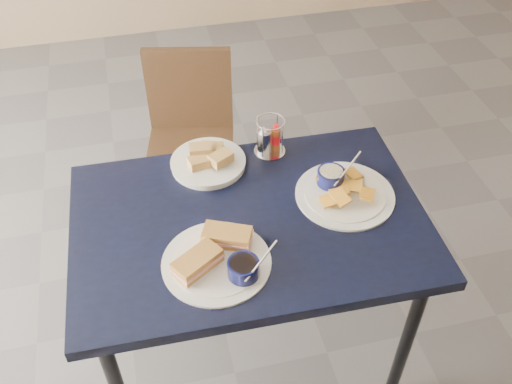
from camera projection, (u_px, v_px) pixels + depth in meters
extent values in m
plane|color=#4E4E53|center=(220.00, 307.00, 2.42)|extent=(6.00, 6.00, 0.00)
cube|color=black|center=(250.00, 223.00, 1.78)|extent=(1.12, 0.76, 0.04)
cylinder|color=black|center=(408.00, 337.00, 1.91)|extent=(0.04, 0.04, 0.71)
cylinder|color=black|center=(111.00, 258.00, 2.16)|extent=(0.04, 0.04, 0.71)
cylinder|color=black|center=(347.00, 216.00, 2.32)|extent=(0.04, 0.04, 0.71)
cube|color=black|center=(191.00, 150.00, 2.57)|extent=(0.45, 0.44, 0.04)
cylinder|color=black|center=(165.00, 210.00, 2.59)|extent=(0.03, 0.03, 0.37)
cylinder|color=black|center=(232.00, 199.00, 2.64)|extent=(0.03, 0.03, 0.37)
cylinder|color=black|center=(158.00, 169.00, 2.79)|extent=(0.03, 0.03, 0.37)
cylinder|color=black|center=(220.00, 159.00, 2.84)|extent=(0.03, 0.03, 0.37)
cube|color=black|center=(181.00, 90.00, 2.54)|extent=(0.38, 0.12, 0.40)
cylinder|color=white|center=(217.00, 262.00, 1.63)|extent=(0.32, 0.32, 0.01)
cylinder|color=white|center=(216.00, 261.00, 1.63)|extent=(0.26, 0.26, 0.00)
cube|color=#BB8843|center=(197.00, 262.00, 1.60)|extent=(0.16, 0.13, 0.04)
cube|color=pink|center=(197.00, 263.00, 1.60)|extent=(0.16, 0.14, 0.01)
cube|color=#BB8843|center=(227.00, 236.00, 1.67)|extent=(0.16, 0.12, 0.04)
cube|color=pink|center=(227.00, 237.00, 1.67)|extent=(0.16, 0.13, 0.01)
cylinder|color=#0A0C37|center=(243.00, 268.00, 1.58)|extent=(0.09, 0.09, 0.05)
cylinder|color=black|center=(243.00, 265.00, 1.56)|extent=(0.08, 0.08, 0.01)
cylinder|color=silver|center=(261.00, 261.00, 1.54)|extent=(0.11, 0.07, 0.08)
cylinder|color=white|center=(345.00, 195.00, 1.84)|extent=(0.32, 0.32, 0.01)
cylinder|color=white|center=(345.00, 194.00, 1.83)|extent=(0.26, 0.26, 0.00)
cube|color=gold|center=(328.00, 203.00, 1.79)|extent=(0.05, 0.07, 0.03)
cube|color=gold|center=(339.00, 193.00, 1.82)|extent=(0.07, 0.05, 0.02)
cube|color=gold|center=(351.00, 188.00, 1.83)|extent=(0.08, 0.07, 0.02)
cube|color=gold|center=(353.00, 174.00, 1.87)|extent=(0.06, 0.07, 0.02)
cube|color=gold|center=(340.00, 199.00, 1.78)|extent=(0.06, 0.07, 0.02)
cube|color=gold|center=(327.00, 177.00, 1.85)|extent=(0.08, 0.07, 0.02)
cube|color=gold|center=(367.00, 195.00, 1.78)|extent=(0.07, 0.08, 0.02)
cylinder|color=#0A0C37|center=(331.00, 177.00, 1.85)|extent=(0.09, 0.09, 0.05)
cylinder|color=beige|center=(331.00, 173.00, 1.84)|extent=(0.08, 0.08, 0.01)
cylinder|color=silver|center=(347.00, 169.00, 1.81)|extent=(0.11, 0.07, 0.08)
cylinder|color=white|center=(208.00, 164.00, 1.94)|extent=(0.25, 0.25, 0.02)
cylinder|color=white|center=(208.00, 161.00, 1.93)|extent=(0.21, 0.21, 0.00)
cube|color=tan|center=(200.00, 162.00, 1.90)|extent=(0.08, 0.06, 0.03)
cube|color=tan|center=(212.00, 149.00, 1.94)|extent=(0.09, 0.07, 0.03)
cube|color=tan|center=(221.00, 158.00, 1.90)|extent=(0.09, 0.08, 0.03)
cube|color=tan|center=(201.00, 150.00, 1.92)|extent=(0.08, 0.06, 0.03)
cylinder|color=silver|center=(270.00, 151.00, 2.00)|extent=(0.11, 0.11, 0.01)
cylinder|color=silver|center=(277.00, 128.00, 1.98)|extent=(0.01, 0.01, 0.13)
cylinder|color=silver|center=(258.00, 131.00, 1.97)|extent=(0.01, 0.01, 0.13)
cylinder|color=silver|center=(263.00, 143.00, 1.92)|extent=(0.01, 0.01, 0.13)
cylinder|color=silver|center=(282.00, 140.00, 1.93)|extent=(0.01, 0.01, 0.13)
torus|color=silver|center=(270.00, 121.00, 1.91)|extent=(0.10, 0.10, 0.00)
cylinder|color=silver|center=(264.00, 142.00, 1.96)|extent=(0.05, 0.05, 0.08)
cone|color=silver|center=(264.00, 129.00, 1.93)|extent=(0.04, 0.04, 0.02)
cylinder|color=brown|center=(276.00, 139.00, 1.97)|extent=(0.03, 0.03, 0.08)
cylinder|color=#A3090F|center=(276.00, 139.00, 1.97)|extent=(0.03, 0.03, 0.03)
cylinder|color=#A3090F|center=(276.00, 127.00, 1.94)|extent=(0.02, 0.02, 0.02)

